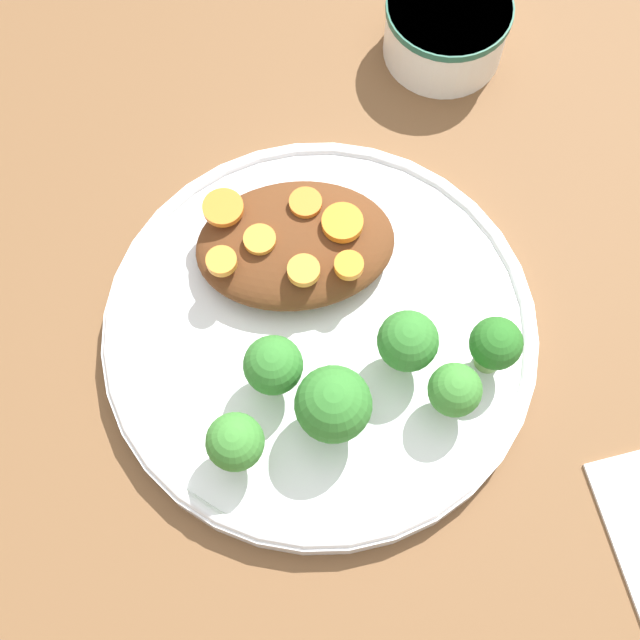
# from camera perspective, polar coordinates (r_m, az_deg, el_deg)

# --- Properties ---
(ground_plane) EXTENTS (4.00, 4.00, 0.00)m
(ground_plane) POSITION_cam_1_polar(r_m,az_deg,el_deg) (0.60, -0.00, -1.15)
(ground_plane) COLOR brown
(plate) EXTENTS (0.28, 0.28, 0.02)m
(plate) POSITION_cam_1_polar(r_m,az_deg,el_deg) (0.59, -0.00, -0.75)
(plate) COLOR white
(plate) RESTS_ON ground_plane
(dip_bowl) EXTENTS (0.09, 0.09, 0.05)m
(dip_bowl) POSITION_cam_1_polar(r_m,az_deg,el_deg) (0.70, 8.09, 18.16)
(dip_bowl) COLOR white
(dip_bowl) RESTS_ON ground_plane
(stew_mound) EXTENTS (0.13, 0.09, 0.03)m
(stew_mound) POSITION_cam_1_polar(r_m,az_deg,el_deg) (0.59, -1.59, 4.85)
(stew_mound) COLOR #5B3319
(stew_mound) RESTS_ON plate
(broccoli_floret_0) EXTENTS (0.05, 0.05, 0.06)m
(broccoli_floret_0) POSITION_cam_1_polar(r_m,az_deg,el_deg) (0.53, 1.39, -5.39)
(broccoli_floret_0) COLOR #759E51
(broccoli_floret_0) RESTS_ON plate
(broccoli_floret_1) EXTENTS (0.04, 0.04, 0.05)m
(broccoli_floret_1) POSITION_cam_1_polar(r_m,az_deg,el_deg) (0.53, -5.43, -7.86)
(broccoli_floret_1) COLOR #759E51
(broccoli_floret_1) RESTS_ON plate
(broccoli_floret_2) EXTENTS (0.03, 0.03, 0.05)m
(broccoli_floret_2) POSITION_cam_1_polar(r_m,az_deg,el_deg) (0.54, 8.60, -4.51)
(broccoli_floret_2) COLOR #759E51
(broccoli_floret_2) RESTS_ON plate
(broccoli_floret_3) EXTENTS (0.03, 0.03, 0.05)m
(broccoli_floret_3) POSITION_cam_1_polar(r_m,az_deg,el_deg) (0.56, 11.14, -1.60)
(broccoli_floret_3) COLOR #759E51
(broccoli_floret_3) RESTS_ON plate
(broccoli_floret_4) EXTENTS (0.04, 0.04, 0.05)m
(broccoli_floret_4) POSITION_cam_1_polar(r_m,az_deg,el_deg) (0.54, -3.00, -2.97)
(broccoli_floret_4) COLOR #7FA85B
(broccoli_floret_4) RESTS_ON plate
(broccoli_floret_5) EXTENTS (0.04, 0.04, 0.05)m
(broccoli_floret_5) POSITION_cam_1_polar(r_m,az_deg,el_deg) (0.55, 5.63, -1.43)
(broccoli_floret_5) COLOR #7FA85B
(broccoli_floret_5) RESTS_ON plate
(carrot_slice_0) EXTENTS (0.02, 0.02, 0.01)m
(carrot_slice_0) POSITION_cam_1_polar(r_m,az_deg,el_deg) (0.56, -1.05, 3.19)
(carrot_slice_0) COLOR orange
(carrot_slice_0) RESTS_ON stew_mound
(carrot_slice_1) EXTENTS (0.02, 0.02, 0.00)m
(carrot_slice_1) POSITION_cam_1_polar(r_m,az_deg,el_deg) (0.58, -1.18, 7.50)
(carrot_slice_1) COLOR orange
(carrot_slice_1) RESTS_ON stew_mound
(carrot_slice_2) EXTENTS (0.03, 0.03, 0.01)m
(carrot_slice_2) POSITION_cam_1_polar(r_m,az_deg,el_deg) (0.57, 1.44, 6.25)
(carrot_slice_2) COLOR orange
(carrot_slice_2) RESTS_ON stew_mound
(carrot_slice_3) EXTENTS (0.02, 0.02, 0.00)m
(carrot_slice_3) POSITION_cam_1_polar(r_m,az_deg,el_deg) (0.57, -3.88, 5.17)
(carrot_slice_3) COLOR orange
(carrot_slice_3) RESTS_ON stew_mound
(carrot_slice_4) EXTENTS (0.03, 0.03, 0.00)m
(carrot_slice_4) POSITION_cam_1_polar(r_m,az_deg,el_deg) (0.58, -6.23, 7.17)
(carrot_slice_4) COLOR orange
(carrot_slice_4) RESTS_ON stew_mound
(carrot_slice_5) EXTENTS (0.02, 0.02, 0.01)m
(carrot_slice_5) POSITION_cam_1_polar(r_m,az_deg,el_deg) (0.56, -6.32, 3.76)
(carrot_slice_5) COLOR orange
(carrot_slice_5) RESTS_ON stew_mound
(carrot_slice_6) EXTENTS (0.02, 0.02, 0.01)m
(carrot_slice_6) POSITION_cam_1_polar(r_m,az_deg,el_deg) (0.56, 1.86, 3.52)
(carrot_slice_6) COLOR orange
(carrot_slice_6) RESTS_ON stew_mound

